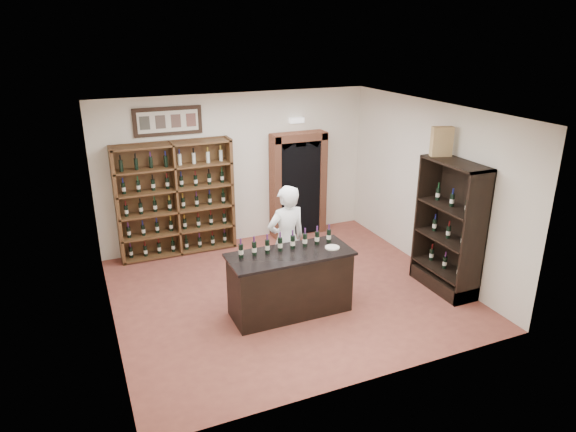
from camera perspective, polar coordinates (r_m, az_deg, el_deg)
The scene contains 22 objects.
floor at distance 8.67m, azimuth -0.14°, elevation -8.44°, with size 5.50×5.50×0.00m, color brown.
ceiling at distance 7.69m, azimuth -0.16°, elevation 11.55°, with size 5.50×5.50×0.00m, color white.
wall_back at distance 10.30m, azimuth -5.64°, elevation 5.19°, with size 5.50×0.04×3.00m, color silver.
wall_left at distance 7.49m, azimuth -19.90°, elevation -1.87°, with size 0.04×5.00×3.00m, color silver.
wall_right at distance 9.43m, azimuth 15.43°, elevation 3.11°, with size 0.04×5.00×3.00m, color silver.
wine_shelf at distance 9.96m, azimuth -12.39°, elevation 1.87°, with size 2.20×0.38×2.20m.
framed_picture at distance 9.75m, azimuth -13.20°, elevation 10.22°, with size 1.25×0.04×0.52m, color black.
arched_doorway at distance 10.68m, azimuth 1.12°, elevation 3.81°, with size 1.17×0.35×2.17m.
emergency_light at distance 10.47m, azimuth 0.96°, elevation 10.58°, with size 0.30×0.10×0.10m, color white.
tasting_counter at distance 7.88m, azimuth 0.24°, elevation -7.50°, with size 1.88×0.78×1.00m.
counter_bottle_0 at distance 7.51m, azimuth -5.25°, elevation -3.87°, with size 0.07×0.07×0.30m.
counter_bottle_1 at distance 7.57m, azimuth -3.77°, elevation -3.62°, with size 0.07×0.07×0.30m.
counter_bottle_2 at distance 7.63m, azimuth -2.31°, elevation -3.38°, with size 0.07×0.07×0.30m.
counter_bottle_3 at distance 7.70m, azimuth -0.88°, elevation -3.14°, with size 0.07×0.07×0.30m.
counter_bottle_4 at distance 7.77m, azimuth 0.52°, elevation -2.90°, with size 0.07×0.07×0.30m.
counter_bottle_5 at distance 7.85m, azimuth 1.89°, elevation -2.67°, with size 0.07×0.07×0.30m.
counter_bottle_6 at distance 7.94m, azimuth 3.24°, elevation -2.43°, with size 0.07×0.07×0.30m.
counter_bottle_7 at distance 8.02m, azimuth 4.56°, elevation -2.21°, with size 0.07×0.07×0.30m.
side_cabinet at distance 8.90m, azimuth 17.39°, elevation -3.26°, with size 0.48×1.20×2.20m.
shopkeeper at distance 8.26m, azimuth -0.17°, elevation -2.78°, with size 0.68×0.45×1.86m, color white.
plate at distance 7.86m, azimuth 4.94°, elevation -3.50°, with size 0.22×0.22×0.02m, color beige.
wine_crate at distance 8.67m, azimuth 16.71°, elevation 7.93°, with size 0.34×0.14×0.48m, color tan.
Camera 1 is at (-2.98, -6.99, 4.18)m, focal length 32.00 mm.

